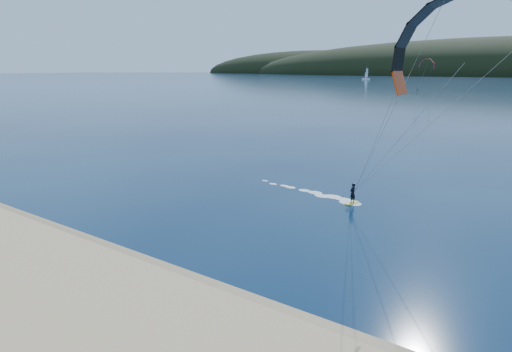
# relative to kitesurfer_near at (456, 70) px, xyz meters

# --- Properties ---
(ground) EXTENTS (1800.00, 1800.00, 0.00)m
(ground) POSITION_rel_kitesurfer_near_xyz_m (-13.82, -16.44, -11.15)
(ground) COLOR #071A3A
(ground) RESTS_ON ground
(wet_sand) EXTENTS (220.00, 2.50, 0.10)m
(wet_sand) POSITION_rel_kitesurfer_near_xyz_m (-13.82, -11.94, -11.10)
(wet_sand) COLOR #917C54
(wet_sand) RESTS_ON ground
(kitesurfer_near) EXTENTS (23.36, 9.63, 15.76)m
(kitesurfer_near) POSITION_rel_kitesurfer_near_xyz_m (0.00, 0.00, 0.00)
(kitesurfer_near) COLOR #CDDD1A
(kitesurfer_near) RESTS_ON ground
(kitesurfer_far) EXTENTS (8.07, 5.44, 13.98)m
(kitesurfer_far) POSITION_rel_kitesurfer_near_xyz_m (-43.03, 181.48, 0.55)
(kitesurfer_far) COLOR #CDDD1A
(kitesurfer_far) RESTS_ON ground
(sailboat) EXTENTS (8.75, 5.79, 12.21)m
(sailboat) POSITION_rel_kitesurfer_near_xyz_m (-143.66, 380.59, -10.25)
(sailboat) COLOR white
(sailboat) RESTS_ON ground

